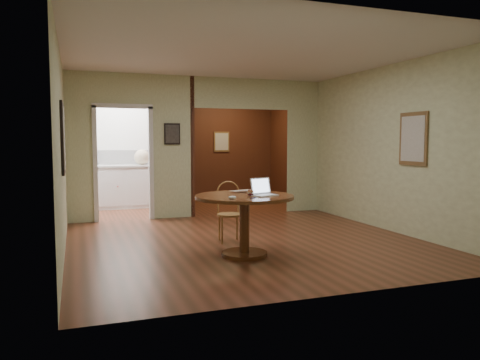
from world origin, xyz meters
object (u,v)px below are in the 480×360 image
object	(u,v)px
dining_table	(244,211)
chair	(229,208)
open_laptop	(263,191)
closed_laptop	(244,192)

from	to	relation	value
dining_table	chair	distance (m)	0.93
chair	open_laptop	bearing A→B (deg)	-74.90
chair	closed_laptop	world-z (taller)	chair
chair	closed_laptop	xyz separation A→B (m)	(0.00, -0.62, 0.31)
chair	closed_laptop	size ratio (longest dim) A/B	2.67
dining_table	chair	size ratio (longest dim) A/B	1.42
dining_table	chair	xyz separation A→B (m)	(0.09, 0.92, -0.09)
dining_table	open_laptop	world-z (taller)	open_laptop
open_laptop	closed_laptop	world-z (taller)	open_laptop
open_laptop	closed_laptop	bearing A→B (deg)	87.24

